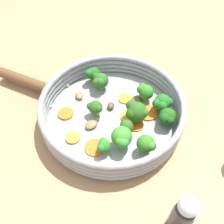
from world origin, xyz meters
The scene contains 29 objects.
ground_plane centered at (0.00, 0.00, 0.00)m, with size 4.00×4.00×0.00m, color #A17852.
skillet centered at (0.00, 0.00, 0.01)m, with size 0.32×0.32×0.01m, color #939699.
skillet_rim_wall centered at (0.00, 0.00, 0.04)m, with size 0.33×0.33×0.05m.
skillet_handle centered at (0.20, 0.13, 0.03)m, with size 0.03×0.03×0.17m, color brown.
skillet_rivet_left centered at (0.14, 0.05, 0.02)m, with size 0.01×0.01×0.01m, color #8E9A9E.
skillet_rivet_right centered at (0.10, 0.11, 0.02)m, with size 0.01×0.01×0.01m, color #989A96.
carrot_slice_0 centered at (0.03, -0.06, 0.01)m, with size 0.03×0.03×0.00m, color orange.
carrot_slice_1 centered at (-0.06, 0.08, 0.01)m, with size 0.04×0.04×0.00m, color orange.
carrot_slice_2 centered at (-0.01, 0.11, 0.02)m, with size 0.03×0.03×0.01m, color orange.
carrot_slice_3 centered at (-0.02, -0.03, 0.01)m, with size 0.04×0.04×0.00m, color orange.
carrot_slice_4 centered at (0.06, 0.09, 0.02)m, with size 0.04×0.04×0.01m, color orange.
carrot_slice_5 centered at (-0.05, -0.03, 0.01)m, with size 0.04×0.04×0.00m, color orange.
carrot_slice_6 centered at (-0.04, -0.08, 0.01)m, with size 0.05×0.05×0.00m, color orange.
broccoli_floret_0 centered at (-0.04, -0.04, 0.04)m, with size 0.05×0.05×0.05m.
broccoli_floret_1 centered at (-0.05, -0.11, 0.04)m, with size 0.04×0.05×0.05m.
broccoli_floret_2 centered at (-0.06, 0.00, 0.04)m, with size 0.03×0.03×0.04m.
broccoli_floret_3 centered at (0.01, -0.10, 0.04)m, with size 0.04×0.04×0.05m.
broccoli_floret_4 centered at (0.02, 0.03, 0.04)m, with size 0.04×0.03×0.04m.
broccoli_floret_5 centered at (0.09, -0.02, 0.04)m, with size 0.04×0.04×0.05m.
broccoli_floret_6 centered at (-0.09, -0.09, 0.04)m, with size 0.04×0.04×0.04m.
broccoli_floret_7 centered at (-0.12, -0.01, 0.04)m, with size 0.04×0.04×0.05m.
broccoli_floret_8 centered at (-0.08, 0.03, 0.05)m, with size 0.05×0.04×0.06m.
broccoli_floret_9 centered at (0.12, -0.02, 0.04)m, with size 0.03×0.04×0.05m.
broccoli_floret_10 centered at (-0.07, 0.07, 0.03)m, with size 0.03×0.03×0.04m.
mushroom_piece_0 centered at (0.09, 0.04, 0.02)m, with size 0.03×0.02×0.01m, color olive.
mushroom_piece_1 centered at (0.01, -0.08, 0.02)m, with size 0.03×0.02×0.01m, color brown.
mushroom_piece_2 centered at (0.02, -0.01, 0.02)m, with size 0.02×0.02×0.01m, color brown.
mushroom_piece_3 centered at (0.00, 0.06, 0.02)m, with size 0.03×0.02×0.01m, color olive.
salt_shaker centered at (-0.27, 0.03, 0.06)m, with size 0.04×0.04×0.11m.
Camera 1 is at (-0.33, 0.20, 0.49)m, focal length 42.00 mm.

